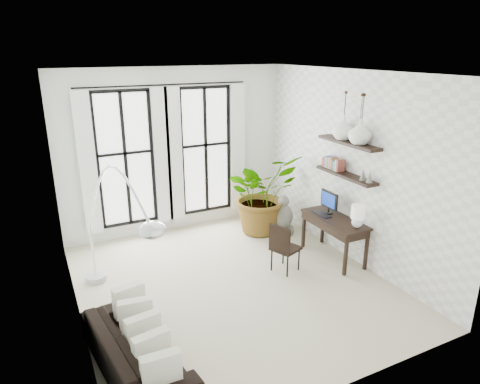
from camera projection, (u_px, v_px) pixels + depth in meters
floor at (232, 283)px, 6.74m from camera, size 5.00×5.00×0.00m
ceiling at (230, 73)px, 5.71m from camera, size 5.00×5.00×0.00m
wall_left at (67, 212)px, 5.27m from camera, size 0.00×5.00×5.00m
wall_right at (352, 168)px, 7.18m from camera, size 0.00×5.00×5.00m
wall_back at (176, 151)px, 8.34m from camera, size 4.50×0.00×4.50m
windows at (168, 155)px, 8.21m from camera, size 3.26×0.13×2.65m
wall_shelves at (345, 161)px, 7.09m from camera, size 0.25×1.30×0.60m
sofa at (136, 351)px, 4.82m from camera, size 0.97×1.95×0.55m
throw_pillows at (143, 331)px, 4.79m from camera, size 0.40×1.52×0.40m
plant at (261, 194)px, 8.42m from camera, size 1.60×1.45×1.58m
desk at (337, 222)px, 7.27m from camera, size 0.54×1.27×1.14m
desk_chair at (283, 245)px, 6.92m from camera, size 0.52×0.52×0.85m
arc_lamp at (113, 199)px, 5.40m from camera, size 0.71×2.57×2.17m
buddha at (283, 218)px, 8.44m from camera, size 0.44×0.44×0.79m
vase_a at (360, 132)px, 6.68m from camera, size 0.37×0.37×0.38m
vase_b at (343, 128)px, 7.01m from camera, size 0.37×0.37×0.38m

